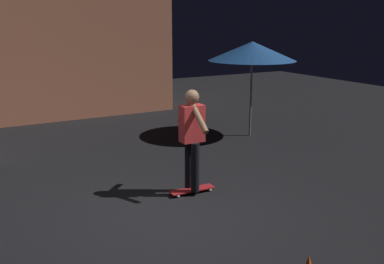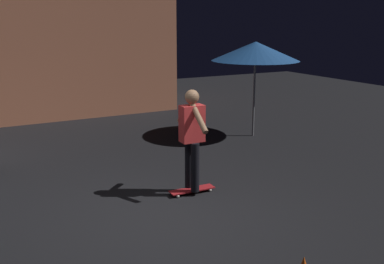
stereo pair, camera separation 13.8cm
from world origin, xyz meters
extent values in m
plane|color=black|center=(0.00, 0.00, 0.00)|extent=(28.00, 28.00, 0.00)
cube|color=#B76B4C|center=(-0.68, 9.00, 1.77)|extent=(9.07, 3.59, 3.53)
cylinder|color=slate|center=(4.00, 3.30, 1.10)|extent=(0.05, 0.05, 2.20)
cone|color=#1E4C8C|center=(4.00, 3.30, 2.08)|extent=(2.10, 2.10, 0.45)
cube|color=#AD1E23|center=(0.86, 0.65, 0.06)|extent=(0.79, 0.22, 0.02)
sphere|color=silver|center=(1.16, 0.73, 0.03)|extent=(0.05, 0.05, 0.05)
sphere|color=silver|center=(1.16, 0.56, 0.03)|extent=(0.05, 0.05, 0.05)
sphere|color=silver|center=(0.56, 0.74, 0.03)|extent=(0.05, 0.05, 0.05)
sphere|color=silver|center=(0.56, 0.57, 0.03)|extent=(0.05, 0.05, 0.05)
cylinder|color=black|center=(0.86, 0.76, 0.48)|extent=(0.14, 0.14, 0.82)
cylinder|color=black|center=(0.86, 0.54, 0.48)|extent=(0.14, 0.14, 0.82)
cube|color=red|center=(0.86, 0.65, 1.19)|extent=(0.39, 0.23, 0.60)
sphere|color=#936B4C|center=(0.86, 0.65, 1.62)|extent=(0.23, 0.23, 0.23)
cylinder|color=#936B4C|center=(0.86, 0.87, 1.34)|extent=(0.10, 0.54, 0.46)
cylinder|color=#936B4C|center=(0.85, 0.43, 1.34)|extent=(0.10, 0.54, 0.46)
camera|label=1|loc=(-2.65, -5.57, 2.83)|focal=42.68mm
camera|label=2|loc=(-2.53, -5.63, 2.83)|focal=42.68mm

